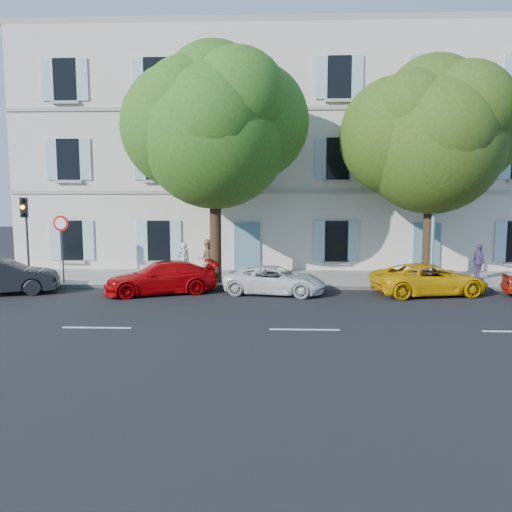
{
  "coord_description": "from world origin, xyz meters",
  "views": [
    {
      "loc": [
        -0.9,
        -17.9,
        3.76
      ],
      "look_at": [
        -1.6,
        2.0,
        1.4
      ],
      "focal_mm": 35.0,
      "sensor_mm": 36.0,
      "label": 1
    }
  ],
  "objects_px": {
    "car_red_coupe": "(161,278)",
    "pedestrian_a": "(184,260)",
    "tree_right": "(432,144)",
    "traffic_light": "(25,221)",
    "street_lamp": "(436,183)",
    "tree_left": "(215,134)",
    "pedestrian_b": "(207,259)",
    "road_sign": "(62,234)",
    "car_dark_sedan": "(1,277)",
    "car_yellow_supercar": "(429,279)",
    "pedestrian_c": "(479,262)",
    "car_white_coupe": "(275,280)"
  },
  "relations": [
    {
      "from": "car_white_coupe",
      "to": "street_lamp",
      "type": "relative_size",
      "value": 0.53
    },
    {
      "from": "car_yellow_supercar",
      "to": "pedestrian_b",
      "type": "relative_size",
      "value": 2.45
    },
    {
      "from": "car_dark_sedan",
      "to": "road_sign",
      "type": "bearing_deg",
      "value": -59.38
    },
    {
      "from": "car_white_coupe",
      "to": "pedestrian_c",
      "type": "bearing_deg",
      "value": -62.92
    },
    {
      "from": "road_sign",
      "to": "street_lamp",
      "type": "bearing_deg",
      "value": 0.53
    },
    {
      "from": "car_white_coupe",
      "to": "pedestrian_a",
      "type": "relative_size",
      "value": 2.49
    },
    {
      "from": "car_red_coupe",
      "to": "tree_right",
      "type": "height_order",
      "value": "tree_right"
    },
    {
      "from": "tree_left",
      "to": "pedestrian_b",
      "type": "xyz_separation_m",
      "value": [
        -0.45,
        0.6,
        -5.3
      ]
    },
    {
      "from": "traffic_light",
      "to": "road_sign",
      "type": "height_order",
      "value": "traffic_light"
    },
    {
      "from": "tree_right",
      "to": "traffic_light",
      "type": "relative_size",
      "value": 2.53
    },
    {
      "from": "road_sign",
      "to": "pedestrian_a",
      "type": "distance_m",
      "value": 5.24
    },
    {
      "from": "car_yellow_supercar",
      "to": "pedestrian_c",
      "type": "bearing_deg",
      "value": -58.19
    },
    {
      "from": "car_dark_sedan",
      "to": "pedestrian_b",
      "type": "height_order",
      "value": "pedestrian_b"
    },
    {
      "from": "car_white_coupe",
      "to": "pedestrian_c",
      "type": "height_order",
      "value": "pedestrian_c"
    },
    {
      "from": "tree_left",
      "to": "street_lamp",
      "type": "height_order",
      "value": "tree_left"
    },
    {
      "from": "car_red_coupe",
      "to": "pedestrian_a",
      "type": "height_order",
      "value": "pedestrian_a"
    },
    {
      "from": "traffic_light",
      "to": "road_sign",
      "type": "bearing_deg",
      "value": -7.75
    },
    {
      "from": "car_yellow_supercar",
      "to": "street_lamp",
      "type": "height_order",
      "value": "street_lamp"
    },
    {
      "from": "pedestrian_b",
      "to": "tree_right",
      "type": "bearing_deg",
      "value": 175.2
    },
    {
      "from": "tree_left",
      "to": "tree_right",
      "type": "relative_size",
      "value": 1.06
    },
    {
      "from": "car_white_coupe",
      "to": "pedestrian_b",
      "type": "distance_m",
      "value": 3.85
    },
    {
      "from": "pedestrian_a",
      "to": "pedestrian_b",
      "type": "bearing_deg",
      "value": 127.39
    },
    {
      "from": "pedestrian_a",
      "to": "car_white_coupe",
      "type": "bearing_deg",
      "value": 114.72
    },
    {
      "from": "car_dark_sedan",
      "to": "car_red_coupe",
      "type": "relative_size",
      "value": 0.96
    },
    {
      "from": "car_red_coupe",
      "to": "street_lamp",
      "type": "xyz_separation_m",
      "value": [
        11.0,
        1.67,
        3.71
      ]
    },
    {
      "from": "tree_right",
      "to": "pedestrian_b",
      "type": "height_order",
      "value": "tree_right"
    },
    {
      "from": "tree_left",
      "to": "pedestrian_b",
      "type": "height_order",
      "value": "tree_left"
    },
    {
      "from": "tree_right",
      "to": "car_dark_sedan",
      "type": "bearing_deg",
      "value": -171.16
    },
    {
      "from": "tree_right",
      "to": "pedestrian_a",
      "type": "relative_size",
      "value": 5.72
    },
    {
      "from": "pedestrian_a",
      "to": "pedestrian_c",
      "type": "height_order",
      "value": "pedestrian_a"
    },
    {
      "from": "street_lamp",
      "to": "pedestrian_c",
      "type": "bearing_deg",
      "value": 26.55
    },
    {
      "from": "car_red_coupe",
      "to": "pedestrian_a",
      "type": "xyz_separation_m",
      "value": [
        0.35,
        2.95,
        0.32
      ]
    },
    {
      "from": "car_red_coupe",
      "to": "pedestrian_b",
      "type": "distance_m",
      "value": 2.92
    },
    {
      "from": "car_white_coupe",
      "to": "car_yellow_supercar",
      "type": "xyz_separation_m",
      "value": [
        5.96,
        0.06,
        0.06
      ]
    },
    {
      "from": "pedestrian_c",
      "to": "traffic_light",
      "type": "bearing_deg",
      "value": 89.48
    },
    {
      "from": "car_dark_sedan",
      "to": "pedestrian_b",
      "type": "bearing_deg",
      "value": -88.08
    },
    {
      "from": "car_yellow_supercar",
      "to": "pedestrian_c",
      "type": "distance_m",
      "value": 4.04
    },
    {
      "from": "car_white_coupe",
      "to": "tree_left",
      "type": "height_order",
      "value": "tree_left"
    },
    {
      "from": "tree_right",
      "to": "street_lamp",
      "type": "relative_size",
      "value": 1.23
    },
    {
      "from": "tree_left",
      "to": "car_white_coupe",
      "type": "bearing_deg",
      "value": -35.74
    },
    {
      "from": "pedestrian_c",
      "to": "pedestrian_b",
      "type": "bearing_deg",
      "value": 88.03
    },
    {
      "from": "tree_left",
      "to": "traffic_light",
      "type": "bearing_deg",
      "value": -179.06
    },
    {
      "from": "car_red_coupe",
      "to": "traffic_light",
      "type": "relative_size",
      "value": 1.21
    },
    {
      "from": "street_lamp",
      "to": "tree_right",
      "type": "bearing_deg",
      "value": 92.28
    },
    {
      "from": "car_white_coupe",
      "to": "road_sign",
      "type": "bearing_deg",
      "value": 90.61
    },
    {
      "from": "car_dark_sedan",
      "to": "tree_right",
      "type": "relative_size",
      "value": 0.46
    },
    {
      "from": "car_red_coupe",
      "to": "pedestrian_a",
      "type": "relative_size",
      "value": 2.73
    },
    {
      "from": "traffic_light",
      "to": "street_lamp",
      "type": "bearing_deg",
      "value": -0.26
    },
    {
      "from": "road_sign",
      "to": "pedestrian_b",
      "type": "xyz_separation_m",
      "value": [
        6.01,
        0.96,
        -1.15
      ]
    },
    {
      "from": "traffic_light",
      "to": "pedestrian_a",
      "type": "distance_m",
      "value": 6.87
    }
  ]
}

